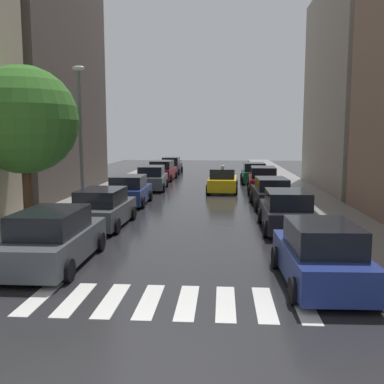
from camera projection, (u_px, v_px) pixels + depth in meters
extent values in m
cube|color=#252527|center=(205.00, 191.00, 30.65)|extent=(28.00, 72.00, 0.04)
cube|color=gray|center=(114.00, 189.00, 31.09)|extent=(3.00, 72.00, 0.15)
cube|color=gray|center=(299.00, 190.00, 30.18)|extent=(3.00, 72.00, 0.15)
cube|color=silver|center=(38.00, 298.00, 10.52)|extent=(0.45, 2.20, 0.01)
cube|color=silver|center=(75.00, 299.00, 10.46)|extent=(0.45, 2.20, 0.01)
cube|color=silver|center=(112.00, 300.00, 10.39)|extent=(0.45, 2.20, 0.01)
cube|color=silver|center=(149.00, 301.00, 10.33)|extent=(0.45, 2.20, 0.01)
cube|color=silver|center=(187.00, 302.00, 10.27)|extent=(0.45, 2.20, 0.01)
cube|color=silver|center=(226.00, 303.00, 10.20)|extent=(0.45, 2.20, 0.01)
cube|color=silver|center=(264.00, 304.00, 10.14)|extent=(0.45, 2.20, 0.01)
cube|color=silver|center=(304.00, 305.00, 10.08)|extent=(0.45, 2.20, 0.01)
cube|color=#9E9384|center=(365.00, 88.00, 30.13)|extent=(6.00, 12.90, 14.15)
cube|color=#474C51|center=(55.00, 245.00, 13.23)|extent=(1.94, 4.76, 0.84)
cube|color=black|center=(51.00, 222.00, 12.89)|extent=(1.70, 2.62, 0.69)
cylinder|color=black|center=(45.00, 241.00, 14.88)|extent=(0.22, 0.64, 0.64)
cylinder|color=black|center=(100.00, 242.00, 14.75)|extent=(0.22, 0.64, 0.64)
cylinder|color=black|center=(68.00, 270.00, 11.65)|extent=(0.22, 0.64, 0.64)
cube|color=#474C51|center=(103.00, 213.00, 18.77)|extent=(1.99, 4.48, 0.80)
cube|color=black|center=(101.00, 197.00, 18.45)|extent=(1.73, 2.47, 0.66)
cylinder|color=black|center=(93.00, 212.00, 20.33)|extent=(0.23, 0.64, 0.64)
cylinder|color=black|center=(133.00, 213.00, 20.16)|extent=(0.23, 0.64, 0.64)
cylinder|color=black|center=(70.00, 225.00, 17.44)|extent=(0.23, 0.64, 0.64)
cylinder|color=black|center=(116.00, 226.00, 17.27)|extent=(0.23, 0.64, 0.64)
cube|color=navy|center=(129.00, 194.00, 24.61)|extent=(1.99, 4.10, 0.81)
cube|color=black|center=(128.00, 182.00, 24.31)|extent=(1.73, 2.26, 0.66)
cylinder|color=black|center=(118.00, 195.00, 26.03)|extent=(0.23, 0.64, 0.64)
cylinder|color=black|center=(150.00, 195.00, 25.92)|extent=(0.23, 0.64, 0.64)
cylinder|color=black|center=(106.00, 202.00, 23.37)|extent=(0.23, 0.64, 0.64)
cylinder|color=black|center=(142.00, 202.00, 23.25)|extent=(0.23, 0.64, 0.64)
cube|color=#474C51|center=(152.00, 181.00, 31.27)|extent=(2.09, 4.65, 0.84)
cube|color=black|center=(151.00, 171.00, 30.95)|extent=(1.77, 2.59, 0.68)
cylinder|color=black|center=(142.00, 183.00, 32.83)|extent=(0.25, 0.65, 0.64)
cylinder|color=black|center=(167.00, 183.00, 32.78)|extent=(0.25, 0.65, 0.64)
cylinder|color=black|center=(136.00, 187.00, 29.84)|extent=(0.25, 0.65, 0.64)
cylinder|color=black|center=(163.00, 188.00, 29.79)|extent=(0.25, 0.65, 0.64)
cube|color=maroon|center=(163.00, 173.00, 37.82)|extent=(2.10, 4.81, 0.83)
cube|color=black|center=(162.00, 165.00, 37.49)|extent=(1.79, 2.67, 0.68)
cylinder|color=black|center=(155.00, 174.00, 39.50)|extent=(0.24, 0.65, 0.64)
cylinder|color=black|center=(176.00, 175.00, 39.30)|extent=(0.24, 0.65, 0.64)
cylinder|color=black|center=(148.00, 178.00, 36.42)|extent=(0.24, 0.65, 0.64)
cylinder|color=black|center=(171.00, 178.00, 36.21)|extent=(0.24, 0.65, 0.64)
cube|color=black|center=(171.00, 168.00, 43.88)|extent=(1.83, 4.08, 0.81)
cube|color=black|center=(171.00, 161.00, 43.58)|extent=(1.59, 2.25, 0.67)
cylinder|color=black|center=(165.00, 169.00, 45.31)|extent=(0.23, 0.64, 0.64)
cylinder|color=black|center=(182.00, 169.00, 45.16)|extent=(0.23, 0.64, 0.64)
cylinder|color=black|center=(161.00, 171.00, 42.66)|extent=(0.23, 0.64, 0.64)
cylinder|color=black|center=(179.00, 172.00, 42.51)|extent=(0.23, 0.64, 0.64)
cube|color=navy|center=(320.00, 263.00, 11.43)|extent=(1.97, 4.26, 0.83)
cube|color=black|center=(323.00, 236.00, 11.13)|extent=(1.69, 2.36, 0.68)
cylinder|color=black|center=(276.00, 257.00, 12.88)|extent=(0.24, 0.65, 0.64)
cylinder|color=black|center=(339.00, 258.00, 12.81)|extent=(0.24, 0.65, 0.64)
cylinder|color=black|center=(295.00, 291.00, 10.13)|extent=(0.24, 0.65, 0.64)
cylinder|color=black|center=(375.00, 292.00, 10.06)|extent=(0.24, 0.65, 0.64)
cube|color=black|center=(286.00, 216.00, 18.03)|extent=(1.92, 4.27, 0.81)
cube|color=black|center=(288.00, 199.00, 17.72)|extent=(1.68, 2.35, 0.66)
cylinder|color=black|center=(261.00, 216.00, 19.52)|extent=(0.22, 0.64, 0.64)
cylinder|color=black|center=(304.00, 216.00, 19.37)|extent=(0.22, 0.64, 0.64)
cylinder|color=black|center=(266.00, 229.00, 16.75)|extent=(0.22, 0.64, 0.64)
cylinder|color=black|center=(317.00, 230.00, 16.60)|extent=(0.22, 0.64, 0.64)
cube|color=black|center=(271.00, 196.00, 23.81)|extent=(1.92, 4.50, 0.78)
cube|color=black|center=(272.00, 184.00, 23.50)|extent=(1.65, 2.49, 0.64)
cylinder|color=black|center=(252.00, 197.00, 25.33)|extent=(0.24, 0.65, 0.64)
cylinder|color=black|center=(283.00, 197.00, 25.26)|extent=(0.24, 0.65, 0.64)
cylinder|color=black|center=(257.00, 205.00, 22.43)|extent=(0.24, 0.65, 0.64)
cylinder|color=black|center=(292.00, 205.00, 22.36)|extent=(0.24, 0.65, 0.64)
cube|color=maroon|center=(263.00, 183.00, 29.70)|extent=(1.99, 4.66, 0.87)
cube|color=black|center=(263.00, 172.00, 29.37)|extent=(1.69, 2.59, 0.71)
cylinder|color=black|center=(249.00, 185.00, 31.33)|extent=(0.24, 0.65, 0.64)
cylinder|color=black|center=(274.00, 185.00, 31.14)|extent=(0.24, 0.65, 0.64)
cylinder|color=black|center=(250.00, 190.00, 28.34)|extent=(0.24, 0.65, 0.64)
cylinder|color=black|center=(278.00, 191.00, 28.15)|extent=(0.24, 0.65, 0.64)
cube|color=#0C4C2D|center=(254.00, 176.00, 35.63)|extent=(1.88, 4.13, 0.80)
cube|color=black|center=(254.00, 167.00, 35.33)|extent=(1.65, 2.27, 0.66)
cylinder|color=black|center=(242.00, 177.00, 37.08)|extent=(0.22, 0.64, 0.64)
cylinder|color=black|center=(264.00, 177.00, 36.95)|extent=(0.22, 0.64, 0.64)
cylinder|color=black|center=(243.00, 180.00, 34.39)|extent=(0.22, 0.64, 0.64)
cylinder|color=black|center=(267.00, 181.00, 34.26)|extent=(0.22, 0.64, 0.64)
cube|color=yellow|center=(223.00, 183.00, 30.11)|extent=(2.01, 4.45, 0.80)
cube|color=black|center=(223.00, 173.00, 29.80)|extent=(1.71, 2.47, 0.65)
cube|color=#F2EDCC|center=(223.00, 167.00, 29.74)|extent=(0.21, 0.37, 0.18)
cylinder|color=black|center=(211.00, 184.00, 31.67)|extent=(0.24, 0.65, 0.64)
cylinder|color=black|center=(236.00, 185.00, 31.47)|extent=(0.24, 0.65, 0.64)
cylinder|color=black|center=(208.00, 189.00, 28.81)|extent=(0.24, 0.65, 0.64)
cylinder|color=black|center=(236.00, 190.00, 28.62)|extent=(0.24, 0.65, 0.64)
cylinder|color=#513823|center=(28.00, 196.00, 17.82)|extent=(0.36, 0.36, 2.51)
sphere|color=#336B26|center=(24.00, 120.00, 17.41)|extent=(4.30, 4.30, 4.30)
cylinder|color=#595B60|center=(81.00, 143.00, 20.91)|extent=(0.16, 0.16, 6.70)
ellipsoid|color=beige|center=(78.00, 68.00, 20.45)|extent=(0.60, 0.28, 0.24)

